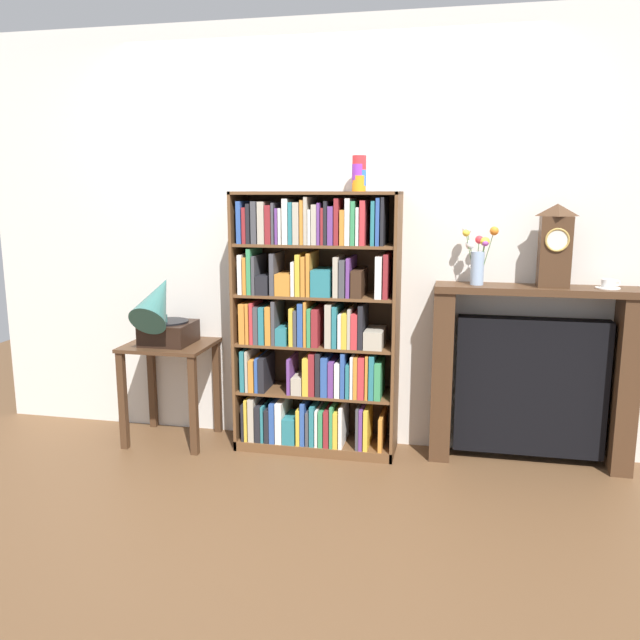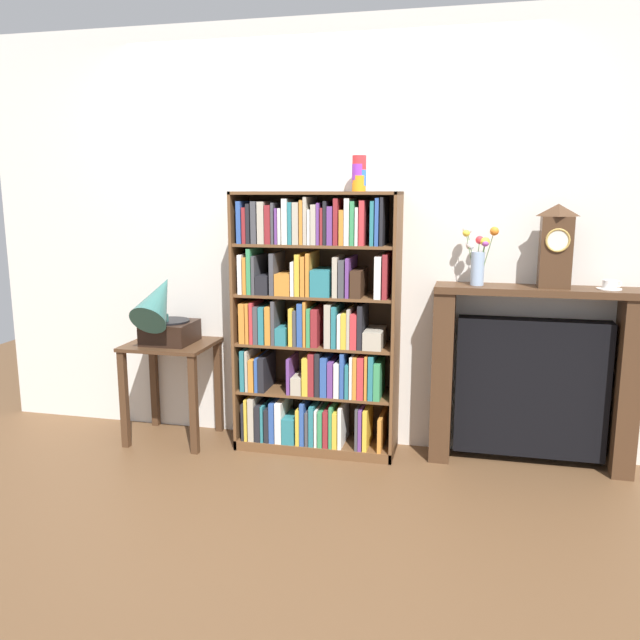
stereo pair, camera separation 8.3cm
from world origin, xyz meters
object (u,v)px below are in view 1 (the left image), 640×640
(fireplace_mantel, at_px, (531,377))
(flower_vase, at_px, (478,256))
(gramophone, at_px, (162,314))
(mantel_clock, at_px, (555,246))
(teacup_with_saucer, at_px, (608,285))
(bookshelf, at_px, (314,329))
(side_table_left, at_px, (171,368))
(cup_stack, at_px, (359,174))

(fireplace_mantel, relative_size, flower_vase, 3.35)
(gramophone, relative_size, fireplace_mantel, 0.44)
(fireplace_mantel, xyz_separation_m, mantel_clock, (0.08, -0.02, 0.77))
(teacup_with_saucer, bearing_deg, mantel_clock, -179.62)
(bookshelf, relative_size, mantel_clock, 3.43)
(side_table_left, xyz_separation_m, gramophone, (0.00, -0.08, 0.37))
(flower_vase, distance_m, teacup_with_saucer, 0.73)
(cup_stack, height_order, teacup_with_saucer, cup_stack)
(bookshelf, relative_size, side_table_left, 2.47)
(cup_stack, height_order, fireplace_mantel, cup_stack)
(side_table_left, height_order, mantel_clock, mantel_clock)
(gramophone, bearing_deg, mantel_clock, 4.54)
(gramophone, bearing_deg, cup_stack, 9.05)
(flower_vase, height_order, teacup_with_saucer, flower_vase)
(side_table_left, distance_m, fireplace_mantel, 2.22)
(bookshelf, relative_size, fireplace_mantel, 1.40)
(mantel_clock, relative_size, teacup_with_saucer, 3.50)
(gramophone, distance_m, teacup_with_saucer, 2.61)
(side_table_left, bearing_deg, gramophone, -90.00)
(cup_stack, height_order, flower_vase, cup_stack)
(teacup_with_saucer, bearing_deg, side_table_left, -177.77)
(flower_vase, relative_size, teacup_with_saucer, 2.57)
(cup_stack, distance_m, fireplace_mantel, 1.56)
(side_table_left, height_order, fireplace_mantel, fireplace_mantel)
(cup_stack, relative_size, fireplace_mantel, 0.18)
(gramophone, xyz_separation_m, fireplace_mantel, (2.21, 0.21, -0.33))
(bookshelf, height_order, teacup_with_saucer, bookshelf)
(fireplace_mantel, bearing_deg, side_table_left, -176.81)
(side_table_left, xyz_separation_m, mantel_clock, (2.30, 0.10, 0.81))
(fireplace_mantel, bearing_deg, teacup_with_saucer, -3.40)
(flower_vase, bearing_deg, bookshelf, -176.99)
(cup_stack, bearing_deg, fireplace_mantel, 0.97)
(bookshelf, height_order, side_table_left, bookshelf)
(side_table_left, distance_m, teacup_with_saucer, 2.66)
(gramophone, xyz_separation_m, mantel_clock, (2.30, 0.18, 0.44))
(side_table_left, bearing_deg, teacup_with_saucer, 2.23)
(mantel_clock, bearing_deg, fireplace_mantel, 163.48)
(bookshelf, bearing_deg, fireplace_mantel, 3.14)
(fireplace_mantel, xyz_separation_m, teacup_with_saucer, (0.38, -0.02, 0.56))
(bookshelf, distance_m, fireplace_mantel, 1.31)
(cup_stack, distance_m, teacup_with_saucer, 1.53)
(bookshelf, relative_size, cup_stack, 7.75)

